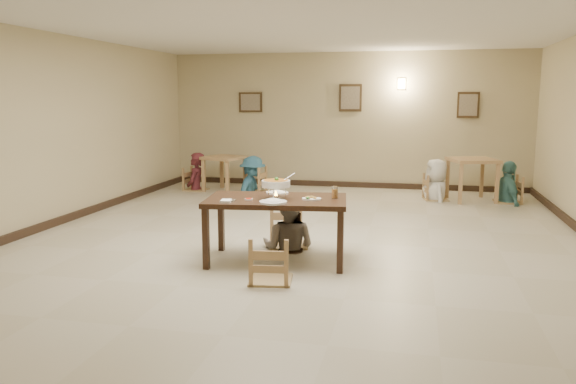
% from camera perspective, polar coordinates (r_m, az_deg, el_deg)
% --- Properties ---
extents(floor, '(10.00, 10.00, 0.00)m').
position_cam_1_polar(floor, '(8.00, 1.37, -4.91)').
color(floor, '#BDB59E').
rests_on(floor, ground).
extents(ceiling, '(10.00, 10.00, 0.00)m').
position_cam_1_polar(ceiling, '(7.82, 1.46, 16.91)').
color(ceiling, silver).
rests_on(ceiling, wall_back).
extents(wall_back, '(10.00, 0.00, 10.00)m').
position_cam_1_polar(wall_back, '(12.70, 5.89, 7.24)').
color(wall_back, tan).
rests_on(wall_back, floor).
extents(wall_front, '(10.00, 0.00, 10.00)m').
position_cam_1_polar(wall_front, '(3.05, -17.35, -0.23)').
color(wall_front, tan).
rests_on(wall_front, floor).
extents(wall_left, '(0.00, 10.00, 10.00)m').
position_cam_1_polar(wall_left, '(9.41, -23.36, 5.74)').
color(wall_left, tan).
rests_on(wall_left, floor).
extents(baseboard_back, '(8.00, 0.06, 0.12)m').
position_cam_1_polar(baseboard_back, '(12.81, 5.76, 0.79)').
color(baseboard_back, black).
rests_on(baseboard_back, floor).
extents(baseboard_left, '(0.06, 10.00, 0.12)m').
position_cam_1_polar(baseboard_left, '(9.57, -22.65, -2.88)').
color(baseboard_left, black).
rests_on(baseboard_left, floor).
extents(picture_a, '(0.55, 0.04, 0.45)m').
position_cam_1_polar(picture_a, '(13.10, -3.83, 9.09)').
color(picture_a, '#342515').
rests_on(picture_a, wall_back).
extents(picture_b, '(0.50, 0.04, 0.60)m').
position_cam_1_polar(picture_b, '(12.64, 6.36, 9.49)').
color(picture_b, '#342515').
rests_on(picture_b, wall_back).
extents(picture_c, '(0.45, 0.04, 0.55)m').
position_cam_1_polar(picture_c, '(12.60, 17.83, 8.41)').
color(picture_c, '#342515').
rests_on(picture_c, wall_back).
extents(wall_sconce, '(0.16, 0.05, 0.22)m').
position_cam_1_polar(wall_sconce, '(12.57, 11.46, 10.73)').
color(wall_sconce, '#FFD88C').
rests_on(wall_sconce, wall_back).
extents(main_table, '(1.79, 1.15, 0.79)m').
position_cam_1_polar(main_table, '(6.84, -1.18, -1.30)').
color(main_table, '#341E11').
rests_on(main_table, floor).
extents(chair_far, '(0.49, 0.49, 1.04)m').
position_cam_1_polar(chair_far, '(7.57, -0.03, -1.73)').
color(chair_far, tan).
rests_on(chair_far, floor).
extents(chair_near, '(0.46, 0.46, 0.98)m').
position_cam_1_polar(chair_near, '(6.14, -1.80, -4.70)').
color(chair_near, tan).
rests_on(chair_near, floor).
extents(main_diner, '(0.80, 0.66, 1.54)m').
position_cam_1_polar(main_diner, '(7.40, 0.06, 0.01)').
color(main_diner, gray).
rests_on(main_diner, floor).
extents(curry_warmer, '(0.39, 0.35, 0.31)m').
position_cam_1_polar(curry_warmer, '(6.76, -1.24, 0.85)').
color(curry_warmer, silver).
rests_on(curry_warmer, main_table).
extents(rice_plate_far, '(0.29, 0.29, 0.07)m').
position_cam_1_polar(rice_plate_far, '(7.14, -1.10, -0.05)').
color(rice_plate_far, white).
rests_on(rice_plate_far, main_table).
extents(rice_plate_near, '(0.32, 0.32, 0.07)m').
position_cam_1_polar(rice_plate_near, '(6.50, -1.53, -1.00)').
color(rice_plate_near, white).
rests_on(rice_plate_near, main_table).
extents(fried_plate, '(0.23, 0.23, 0.05)m').
position_cam_1_polar(fried_plate, '(6.72, 2.39, -0.65)').
color(fried_plate, white).
rests_on(fried_plate, main_table).
extents(chili_dish, '(0.10, 0.10, 0.02)m').
position_cam_1_polar(chili_dish, '(6.71, -4.02, -0.73)').
color(chili_dish, white).
rests_on(chili_dish, main_table).
extents(napkin_cutlery, '(0.16, 0.24, 0.03)m').
position_cam_1_polar(napkin_cutlery, '(6.60, -6.27, -0.91)').
color(napkin_cutlery, white).
rests_on(napkin_cutlery, main_table).
extents(drink_glass, '(0.08, 0.08, 0.15)m').
position_cam_1_polar(drink_glass, '(6.82, 4.77, -0.08)').
color(drink_glass, white).
rests_on(drink_glass, main_table).
extents(bg_table_left, '(0.96, 0.96, 0.76)m').
position_cam_1_polar(bg_table_left, '(12.18, -6.49, 2.98)').
color(bg_table_left, '#A88155').
rests_on(bg_table_left, floor).
extents(bg_table_right, '(1.04, 1.04, 0.83)m').
position_cam_1_polar(bg_table_right, '(11.52, 18.23, 2.55)').
color(bg_table_right, '#A88155').
rests_on(bg_table_right, floor).
extents(bg_chair_ll, '(0.45, 0.45, 0.95)m').
position_cam_1_polar(bg_chair_ll, '(12.38, -9.38, 2.34)').
color(bg_chair_ll, tan).
rests_on(bg_chair_ll, floor).
extents(bg_chair_lr, '(0.49, 0.49, 1.05)m').
position_cam_1_polar(bg_chair_lr, '(11.95, -3.62, 2.44)').
color(bg_chair_lr, tan).
rests_on(bg_chair_lr, floor).
extents(bg_chair_rl, '(0.45, 0.45, 0.96)m').
position_cam_1_polar(bg_chair_rl, '(11.46, 14.84, 1.59)').
color(bg_chair_rl, tan).
rests_on(bg_chair_rl, floor).
extents(bg_chair_rr, '(0.46, 0.46, 0.98)m').
position_cam_1_polar(bg_chair_rr, '(11.58, 21.52, 1.39)').
color(bg_chair_rr, tan).
rests_on(bg_chair_rr, floor).
extents(bg_diner_a, '(0.42, 0.62, 1.65)m').
position_cam_1_polar(bg_diner_a, '(12.35, -9.42, 3.96)').
color(bg_diner_a, '#541E26').
rests_on(bg_diner_a, floor).
extents(bg_diner_b, '(0.73, 1.09, 1.57)m').
position_cam_1_polar(bg_diner_b, '(11.92, -3.63, 3.67)').
color(bg_diner_b, teal).
rests_on(bg_diner_b, floor).
extents(bg_diner_c, '(0.71, 0.90, 1.62)m').
position_cam_1_polar(bg_diner_c, '(11.42, 14.91, 3.25)').
color(bg_diner_c, silver).
rests_on(bg_diner_c, floor).
extents(bg_diner_d, '(0.61, 1.01, 1.62)m').
position_cam_1_polar(bg_diner_d, '(11.54, 21.62, 2.96)').
color(bg_diner_d, teal).
rests_on(bg_diner_d, floor).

